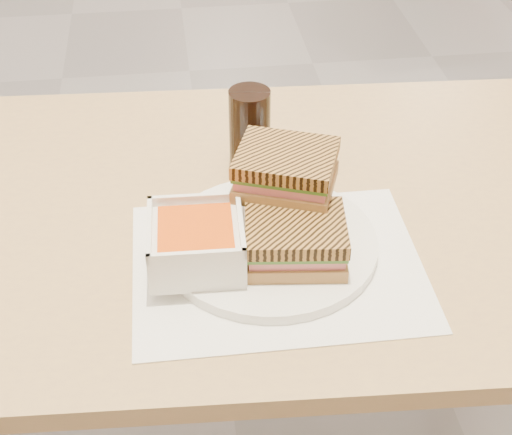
{
  "coord_description": "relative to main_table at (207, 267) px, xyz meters",
  "views": [
    {
      "loc": [
        -0.09,
        -2.75,
        1.42
      ],
      "look_at": [
        0.01,
        -2.0,
        0.82
      ],
      "focal_mm": 53.25,
      "sensor_mm": 36.0,
      "label": 1
    }
  ],
  "objects": [
    {
      "name": "main_table",
      "position": [
        0.0,
        0.0,
        0.0
      ],
      "size": [
        1.24,
        0.77,
        0.75
      ],
      "color": "tan",
      "rests_on": "ground"
    },
    {
      "name": "panini_upper",
      "position": [
        0.11,
        -0.06,
        0.21
      ],
      "size": [
        0.16,
        0.14,
        0.06
      ],
      "color": "#9D7A44",
      "rests_on": "panini_lower"
    },
    {
      "name": "tray_liner",
      "position": [
        0.09,
        -0.14,
        0.11
      ],
      "size": [
        0.38,
        0.3,
        0.0
      ],
      "color": "white",
      "rests_on": "main_table"
    },
    {
      "name": "soup_bowl",
      "position": [
        -0.02,
        -0.13,
        0.16
      ],
      "size": [
        0.12,
        0.12,
        0.06
      ],
      "color": "white",
      "rests_on": "plate"
    },
    {
      "name": "plate",
      "position": [
        0.08,
        -0.1,
        0.12
      ],
      "size": [
        0.29,
        0.29,
        0.02
      ],
      "color": "white",
      "rests_on": "tray_liner"
    },
    {
      "name": "cola_glass",
      "position": [
        0.08,
        0.09,
        0.18
      ],
      "size": [
        0.06,
        0.06,
        0.13
      ],
      "color": "black",
      "rests_on": "main_table"
    },
    {
      "name": "panini_lower",
      "position": [
        0.11,
        -0.14,
        0.16
      ],
      "size": [
        0.14,
        0.12,
        0.06
      ],
      "color": "#9D7A44",
      "rests_on": "plate"
    }
  ]
}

